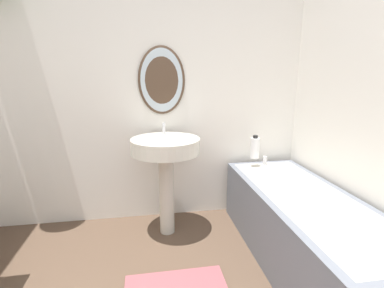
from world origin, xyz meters
TOP-DOWN VIEW (x-y plane):
  - wall_back at (-0.14, 2.23)m, footprint 2.82×0.39m
  - pedestal_sink at (0.12, 1.91)m, footprint 0.54×0.54m
  - bathtub at (1.02, 1.37)m, footprint 0.62×1.60m
  - shampoo_bottle at (0.90, 2.04)m, footprint 0.08×0.08m

SIDE VIEW (x-z plane):
  - bathtub at x=1.02m, z-range -0.03..0.54m
  - pedestal_sink at x=0.12m, z-range 0.20..1.09m
  - shampoo_bottle at x=0.90m, z-range 0.56..0.76m
  - wall_back at x=-0.14m, z-range 0.11..2.51m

